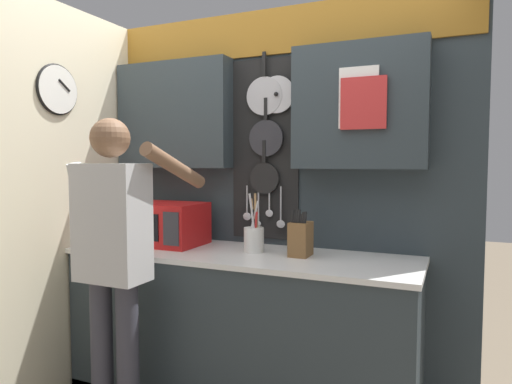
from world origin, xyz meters
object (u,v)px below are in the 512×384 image
at_px(knife_block, 301,238).
at_px(person, 114,247).
at_px(utensil_crock, 254,237).
at_px(microwave, 164,224).

height_order(knife_block, person, person).
relative_size(knife_block, utensil_crock, 0.77).
relative_size(knife_block, person, 0.16).
height_order(microwave, knife_block, same).
bearing_deg(knife_block, microwave, -179.98).
distance_m(utensil_crock, person, 0.82).
xyz_separation_m(knife_block, utensil_crock, (-0.30, 0.00, -0.01)).
xyz_separation_m(utensil_crock, person, (-0.57, -0.58, -0.00)).
bearing_deg(microwave, utensil_crock, 0.17).
distance_m(microwave, utensil_crock, 0.65).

